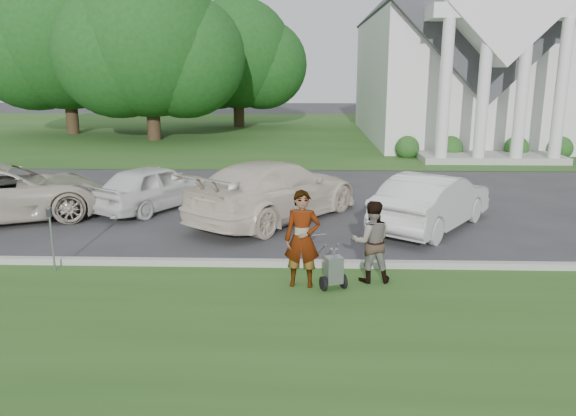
{
  "coord_description": "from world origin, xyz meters",
  "views": [
    {
      "loc": [
        0.79,
        -10.35,
        3.94
      ],
      "look_at": [
        0.46,
        0.0,
        1.39
      ],
      "focal_mm": 35.0,
      "sensor_mm": 36.0,
      "label": 1
    }
  ],
  "objects_px": {
    "striping_cart": "(333,271)",
    "parking_meter_near": "(51,232)",
    "church": "(451,34)",
    "person_left": "(302,240)",
    "person_right": "(371,242)",
    "car_a": "(4,192)",
    "car_b": "(155,187)",
    "tree_left": "(149,49)",
    "tree_back": "(238,59)",
    "car_c": "(275,190)",
    "tree_far": "(65,41)",
    "car_d": "(433,201)"
  },
  "relations": [
    {
      "from": "tree_back",
      "to": "person_right",
      "type": "height_order",
      "value": "tree_back"
    },
    {
      "from": "tree_back",
      "to": "tree_left",
      "type": "bearing_deg",
      "value": -116.57
    },
    {
      "from": "car_d",
      "to": "striping_cart",
      "type": "bearing_deg",
      "value": 93.01
    },
    {
      "from": "person_left",
      "to": "car_c",
      "type": "distance_m",
      "value": 4.9
    },
    {
      "from": "car_b",
      "to": "car_c",
      "type": "height_order",
      "value": "car_c"
    },
    {
      "from": "car_d",
      "to": "tree_left",
      "type": "bearing_deg",
      "value": -21.19
    },
    {
      "from": "striping_cart",
      "to": "car_d",
      "type": "bearing_deg",
      "value": 37.52
    },
    {
      "from": "church",
      "to": "car_b",
      "type": "height_order",
      "value": "church"
    },
    {
      "from": "church",
      "to": "parking_meter_near",
      "type": "distance_m",
      "value": 26.98
    },
    {
      "from": "striping_cart",
      "to": "car_a",
      "type": "bearing_deg",
      "value": 131.45
    },
    {
      "from": "person_right",
      "to": "car_c",
      "type": "bearing_deg",
      "value": -69.4
    },
    {
      "from": "car_b",
      "to": "tree_back",
      "type": "bearing_deg",
      "value": -57.82
    },
    {
      "from": "tree_far",
      "to": "car_a",
      "type": "height_order",
      "value": "tree_far"
    },
    {
      "from": "tree_left",
      "to": "car_b",
      "type": "xyz_separation_m",
      "value": [
        4.44,
        -16.58,
        -4.45
      ]
    },
    {
      "from": "car_a",
      "to": "striping_cart",
      "type": "bearing_deg",
      "value": -143.31
    },
    {
      "from": "tree_far",
      "to": "car_c",
      "type": "distance_m",
      "value": 25.4
    },
    {
      "from": "tree_left",
      "to": "tree_back",
      "type": "height_order",
      "value": "tree_left"
    },
    {
      "from": "church",
      "to": "person_left",
      "type": "relative_size",
      "value": 13.29
    },
    {
      "from": "car_a",
      "to": "car_d",
      "type": "xyz_separation_m",
      "value": [
        11.3,
        -0.47,
        -0.05
      ]
    },
    {
      "from": "tree_left",
      "to": "person_left",
      "type": "relative_size",
      "value": 5.86
    },
    {
      "from": "tree_back",
      "to": "car_d",
      "type": "relative_size",
      "value": 2.23
    },
    {
      "from": "person_left",
      "to": "striping_cart",
      "type": "bearing_deg",
      "value": -8.41
    },
    {
      "from": "person_left",
      "to": "car_b",
      "type": "distance_m",
      "value": 7.3
    },
    {
      "from": "tree_left",
      "to": "person_right",
      "type": "relative_size",
      "value": 6.77
    },
    {
      "from": "tree_far",
      "to": "parking_meter_near",
      "type": "relative_size",
      "value": 8.82
    },
    {
      "from": "car_b",
      "to": "car_c",
      "type": "bearing_deg",
      "value": -165.33
    },
    {
      "from": "car_b",
      "to": "tree_left",
      "type": "bearing_deg",
      "value": -43.85
    },
    {
      "from": "tree_left",
      "to": "car_a",
      "type": "xyz_separation_m",
      "value": [
        0.73,
        -17.91,
        -4.35
      ]
    },
    {
      "from": "church",
      "to": "car_c",
      "type": "height_order",
      "value": "church"
    },
    {
      "from": "tree_left",
      "to": "person_right",
      "type": "bearing_deg",
      "value": -65.63
    },
    {
      "from": "striping_cart",
      "to": "car_c",
      "type": "height_order",
      "value": "car_c"
    },
    {
      "from": "parking_meter_near",
      "to": "car_b",
      "type": "xyz_separation_m",
      "value": [
        0.68,
        5.24,
        -0.17
      ]
    },
    {
      "from": "tree_left",
      "to": "tree_far",
      "type": "distance_m",
      "value": 6.73
    },
    {
      "from": "striping_cart",
      "to": "parking_meter_near",
      "type": "height_order",
      "value": "parking_meter_near"
    },
    {
      "from": "striping_cart",
      "to": "car_c",
      "type": "distance_m",
      "value": 5.17
    },
    {
      "from": "tree_left",
      "to": "car_a",
      "type": "distance_m",
      "value": 18.45
    },
    {
      "from": "church",
      "to": "car_d",
      "type": "distance_m",
      "value": 20.8
    },
    {
      "from": "person_right",
      "to": "car_a",
      "type": "bearing_deg",
      "value": -28.39
    },
    {
      "from": "tree_left",
      "to": "tree_back",
      "type": "distance_m",
      "value": 8.95
    },
    {
      "from": "tree_left",
      "to": "striping_cart",
      "type": "relative_size",
      "value": 10.81
    },
    {
      "from": "striping_cart",
      "to": "person_left",
      "type": "bearing_deg",
      "value": 146.53
    },
    {
      "from": "tree_far",
      "to": "person_right",
      "type": "bearing_deg",
      "value": -57.49
    },
    {
      "from": "striping_cart",
      "to": "parking_meter_near",
      "type": "distance_m",
      "value": 5.63
    },
    {
      "from": "car_a",
      "to": "car_b",
      "type": "xyz_separation_m",
      "value": [
        3.71,
        1.33,
        -0.1
      ]
    },
    {
      "from": "person_left",
      "to": "car_d",
      "type": "height_order",
      "value": "person_left"
    },
    {
      "from": "tree_back",
      "to": "car_c",
      "type": "height_order",
      "value": "tree_back"
    },
    {
      "from": "tree_left",
      "to": "car_b",
      "type": "height_order",
      "value": "tree_left"
    },
    {
      "from": "striping_cart",
      "to": "car_b",
      "type": "xyz_separation_m",
      "value": [
        -4.88,
        6.03,
        0.3
      ]
    },
    {
      "from": "tree_back",
      "to": "person_left",
      "type": "relative_size",
      "value": 5.3
    },
    {
      "from": "car_a",
      "to": "car_d",
      "type": "distance_m",
      "value": 11.31
    }
  ]
}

